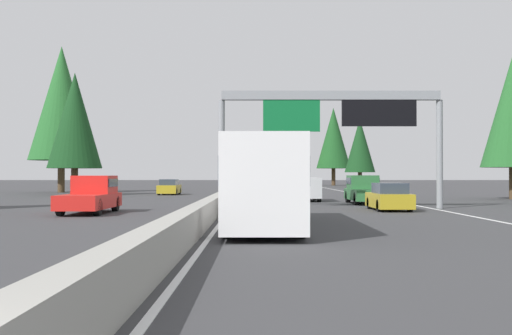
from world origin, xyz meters
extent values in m
plane|color=#38383A|center=(60.00, 0.00, 0.00)|extent=(320.00, 320.00, 0.00)
cube|color=#9E9B93|center=(80.00, 0.30, 0.45)|extent=(180.00, 0.56, 0.90)
cube|color=silver|center=(70.00, -11.52, 0.01)|extent=(160.00, 0.16, 0.01)
cube|color=silver|center=(70.00, -0.25, 0.01)|extent=(160.00, 0.16, 0.01)
cylinder|color=gray|center=(33.41, 0.30, 3.07)|extent=(0.36, 0.36, 6.13)
cylinder|color=gray|center=(33.41, -12.02, 3.07)|extent=(0.36, 0.36, 6.13)
cube|color=gray|center=(33.41, -5.86, 6.38)|extent=(0.50, 12.32, 0.50)
cube|color=#0C602D|center=(33.26, -3.64, 5.28)|extent=(0.12, 3.20, 1.90)
cube|color=black|center=(33.26, -8.57, 5.38)|extent=(0.16, 4.20, 1.50)
cube|color=white|center=(20.73, -1.89, 1.65)|extent=(11.50, 2.50, 2.90)
cube|color=#2D3847|center=(20.73, -1.89, 2.01)|extent=(11.04, 2.55, 0.84)
cylinder|color=black|center=(24.75, -0.79, 0.50)|extent=(1.00, 0.30, 1.00)
cylinder|color=black|center=(24.75, -2.99, 0.50)|extent=(1.00, 0.30, 1.00)
cylinder|color=black|center=(16.70, -0.79, 0.50)|extent=(1.00, 0.30, 1.00)
cylinder|color=black|center=(16.70, -2.99, 0.50)|extent=(1.00, 0.30, 1.00)
cube|color=#AD931E|center=(31.64, -8.78, 0.53)|extent=(4.40, 1.80, 0.76)
cube|color=#2D3847|center=(31.42, -8.78, 1.19)|extent=(2.46, 1.51, 0.56)
cylinder|color=black|center=(33.05, -7.99, 0.32)|extent=(0.64, 0.22, 0.64)
cylinder|color=black|center=(33.05, -9.57, 0.32)|extent=(0.64, 0.22, 0.64)
cylinder|color=black|center=(30.23, -7.99, 0.32)|extent=(0.64, 0.22, 0.64)
cylinder|color=black|center=(30.23, -9.57, 0.32)|extent=(0.64, 0.22, 0.64)
cube|color=silver|center=(43.50, -5.19, 0.97)|extent=(5.00, 1.95, 1.44)
cube|color=#2D3847|center=(41.20, -5.19, 1.22)|extent=(0.08, 1.48, 0.56)
cylinder|color=black|center=(45.20, -4.34, 0.35)|extent=(0.70, 0.24, 0.70)
cylinder|color=black|center=(45.20, -6.05, 0.35)|extent=(0.70, 0.24, 0.70)
cylinder|color=black|center=(41.80, -4.34, 0.35)|extent=(0.70, 0.24, 0.70)
cylinder|color=black|center=(41.80, -6.05, 0.35)|extent=(0.70, 0.24, 0.70)
cube|color=gold|center=(106.76, -8.99, 1.70)|extent=(6.12, 2.40, 2.50)
cube|color=maroon|center=(111.01, -8.99, 1.40)|extent=(2.38, 2.30, 1.90)
cylinder|color=black|center=(110.84, -7.93, 0.45)|extent=(0.90, 0.28, 0.90)
cylinder|color=black|center=(110.84, -10.05, 0.45)|extent=(0.90, 0.28, 0.90)
cylinder|color=black|center=(105.06, -7.93, 0.45)|extent=(0.90, 0.28, 0.90)
cylinder|color=black|center=(105.06, -10.05, 0.45)|extent=(0.90, 0.28, 0.90)
cube|color=#2D6B38|center=(128.63, -5.16, 0.53)|extent=(4.40, 1.80, 0.76)
cube|color=#2D3847|center=(128.41, -5.16, 1.19)|extent=(2.46, 1.51, 0.56)
cylinder|color=black|center=(130.04, -4.37, 0.32)|extent=(0.64, 0.22, 0.64)
cylinder|color=black|center=(130.04, -5.95, 0.32)|extent=(0.64, 0.22, 0.64)
cylinder|color=black|center=(127.23, -4.37, 0.32)|extent=(0.64, 0.22, 0.64)
cylinder|color=black|center=(127.23, -5.95, 0.32)|extent=(0.64, 0.22, 0.64)
cube|color=#2D6B38|center=(39.05, -8.78, 0.61)|extent=(5.60, 2.00, 0.70)
cube|color=#2D6B38|center=(40.06, -8.78, 1.41)|extent=(2.24, 1.84, 0.90)
cube|color=#2D3847|center=(40.06, -8.78, 1.50)|extent=(2.02, 1.92, 0.41)
cylinder|color=black|center=(40.90, -7.92, 0.40)|extent=(0.80, 0.28, 0.80)
cylinder|color=black|center=(40.90, -9.64, 0.40)|extent=(0.80, 0.28, 0.80)
cylinder|color=black|center=(37.20, -7.92, 0.40)|extent=(0.80, 0.28, 0.80)
cylinder|color=black|center=(37.20, -9.64, 0.40)|extent=(0.80, 0.28, 0.80)
cube|color=red|center=(28.84, 6.55, 0.61)|extent=(5.60, 2.00, 0.70)
cube|color=red|center=(29.84, 6.55, 1.41)|extent=(2.24, 1.84, 0.90)
cube|color=#2D3847|center=(29.84, 6.55, 1.50)|extent=(2.02, 1.92, 0.41)
cylinder|color=black|center=(30.68, 7.41, 0.40)|extent=(0.80, 0.28, 0.80)
cylinder|color=black|center=(30.68, 5.69, 0.40)|extent=(0.80, 0.28, 0.80)
cylinder|color=black|center=(26.99, 7.41, 0.40)|extent=(0.80, 0.28, 0.80)
cylinder|color=black|center=(26.99, 5.69, 0.40)|extent=(0.80, 0.28, 0.80)
cube|color=#AD931E|center=(58.04, 6.67, 0.53)|extent=(4.40, 1.80, 0.76)
cube|color=#2D3847|center=(57.82, 6.67, 1.19)|extent=(2.46, 1.51, 0.56)
cylinder|color=black|center=(59.45, 7.46, 0.32)|extent=(0.64, 0.22, 0.64)
cylinder|color=black|center=(59.45, 5.88, 0.32)|extent=(0.64, 0.22, 0.64)
cylinder|color=black|center=(56.63, 7.46, 0.32)|extent=(0.64, 0.22, 0.64)
cylinder|color=black|center=(56.63, 5.88, 0.32)|extent=(0.64, 0.22, 0.64)
cylinder|color=#4C3823|center=(91.29, -16.99, 1.13)|extent=(0.61, 0.61, 2.26)
cone|color=#143D19|center=(91.29, -16.99, 6.27)|extent=(4.52, 4.52, 8.02)
cylinder|color=#4C3823|center=(109.09, -15.24, 1.51)|extent=(0.69, 0.69, 3.02)
cone|color=#194C1E|center=(109.09, -15.24, 8.38)|extent=(6.04, 6.04, 10.71)
cylinder|color=#4C3823|center=(56.12, 15.18, 1.25)|extent=(0.63, 0.63, 2.50)
cone|color=#143D19|center=(56.12, 15.18, 6.94)|extent=(5.01, 5.01, 8.88)
cylinder|color=#4C3823|center=(65.37, 19.29, 1.73)|extent=(0.74, 0.74, 3.46)
cone|color=#236028|center=(65.37, 19.29, 9.59)|extent=(6.92, 6.92, 12.27)
camera|label=1|loc=(-2.20, -1.68, 1.91)|focal=44.29mm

